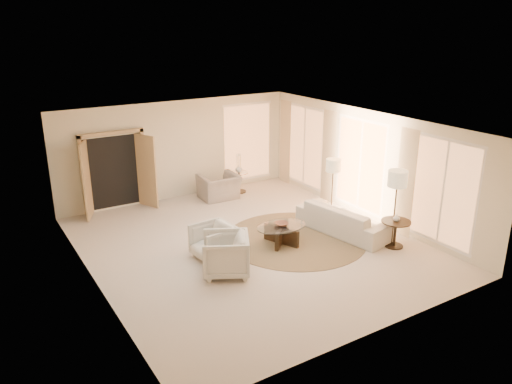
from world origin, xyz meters
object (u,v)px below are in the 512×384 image
floor_lamp_far (397,182)px  end_vase (397,218)px  accent_chair (219,183)px  side_table (239,180)px  end_table (395,229)px  floor_lamp_near (333,168)px  armchair_right (225,253)px  bowl (281,224)px  coffee_table (281,232)px  side_vase (239,169)px  sofa (344,219)px  armchair_left (213,240)px

floor_lamp_far → end_vase: bearing=-110.5°
accent_chair → floor_lamp_far: size_ratio=0.61×
accent_chair → side_table: size_ratio=1.75×
floor_lamp_far → end_vase: size_ratio=10.83×
side_table → end_table: bearing=-78.2°
end_table → floor_lamp_near: 2.38m
armchair_right → floor_lamp_near: size_ratio=0.60×
end_table → bowl: end_table is taller
end_vase → coffee_table: bearing=144.8°
armchair_right → side_table: bearing=174.8°
side_table → side_vase: side_vase is taller
bowl → accent_chair: bearing=86.1°
floor_lamp_far → bowl: bearing=147.5°
side_vase → floor_lamp_far: bearing=-77.5°
sofa → side_table: 4.03m
side_table → bowl: side_table is taller
armchair_left → floor_lamp_near: (3.74, 0.53, 0.91)m
bowl → end_vase: 2.59m
armchair_right → side_vase: armchair_right is taller
floor_lamp_near → side_vase: size_ratio=6.77×
armchair_left → end_table: armchair_left is taller
coffee_table → sofa: bearing=-8.7°
accent_chair → end_vase: (1.86, -5.02, 0.23)m
armchair_right → coffee_table: size_ratio=0.64×
floor_lamp_far → bowl: floor_lamp_far is taller
coffee_table → floor_lamp_near: bearing=19.0°
armchair_left → side_table: 4.43m
end_table → floor_lamp_far: (0.04, 0.12, 1.08)m
bowl → end_vase: bearing=-35.2°
accent_chair → floor_lamp_near: size_ratio=0.69×
accent_chair → bowl: (-0.24, -3.53, 0.01)m
armchair_right → floor_lamp_near: bearing=136.5°
side_table → bowl: size_ratio=2.01×
armchair_left → side_table: size_ratio=1.35×
sofa → end_vase: size_ratio=14.47×
accent_chair → end_table: bearing=113.1°
accent_chair → end_vase: bearing=113.1°
coffee_table → side_vase: size_ratio=6.37×
sofa → accent_chair: 4.05m
end_table → armchair_right: bearing=166.9°
accent_chair → side_table: (0.78, 0.19, -0.10)m
armchair_right → side_table: (2.80, 4.31, -0.09)m
sofa → bowl: 1.69m
side_table → armchair_right: bearing=-123.0°
coffee_table → floor_lamp_far: 2.83m
coffee_table → end_table: (2.11, -1.49, 0.15)m
accent_chair → side_vase: size_ratio=4.70×
end_table → side_vase: (-1.08, 5.21, 0.30)m
armchair_left → floor_lamp_near: 3.89m
coffee_table → bowl: bearing=-90.0°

